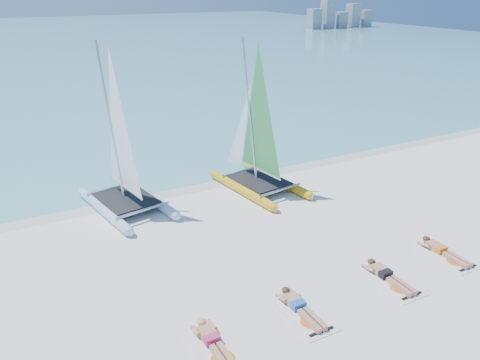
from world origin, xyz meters
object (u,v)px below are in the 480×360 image
object	(u,v)px
towel_a	(216,350)
sunbather_c	(387,275)
towel_b	(303,314)
catamaran_blue	(121,161)
catamaran_yellow	(253,141)
sunbather_b	(299,306)
sunbather_d	(442,250)
towel_d	(447,256)
sunbather_a	(213,340)
towel_c	(391,281)

from	to	relation	value
towel_a	sunbather_c	distance (m)	5.43
towel_b	sunbather_c	world-z (taller)	sunbather_c
catamaran_blue	sunbather_c	distance (m)	9.68
catamaran_yellow	towel_a	bearing A→B (deg)	-132.32
catamaran_blue	towel_b	world-z (taller)	catamaran_blue
towel_b	sunbather_c	xyz separation A→B (m)	(2.96, 0.19, 0.11)
sunbather_b	catamaran_blue	bearing A→B (deg)	106.07
catamaran_yellow	sunbather_d	world-z (taller)	catamaran_yellow
towel_b	towel_d	world-z (taller)	same
towel_b	sunbather_c	distance (m)	2.97
sunbather_a	towel_b	world-z (taller)	sunbather_a
catamaran_blue	towel_a	world-z (taller)	catamaran_blue
catamaran_blue	towel_a	xyz separation A→B (m)	(-0.17, -8.25, -1.81)
catamaran_blue	towel_c	xyz separation A→B (m)	(5.25, -8.15, -1.81)
sunbather_a	towel_d	distance (m)	7.88
sunbather_b	towel_c	bearing A→B (deg)	-3.72
catamaran_yellow	towel_c	bearing A→B (deg)	-97.46
sunbather_d	sunbather_c	bearing A→B (deg)	-175.56
towel_c	sunbather_a	bearing A→B (deg)	179.08
sunbather_a	sunbather_c	xyz separation A→B (m)	(5.42, 0.11, 0.00)
catamaran_yellow	towel_d	world-z (taller)	catamaran_yellow
towel_a	sunbather_b	size ratio (longest dim) A/B	1.07
towel_d	towel_a	bearing A→B (deg)	-177.85
catamaran_blue	sunbather_b	distance (m)	8.45
sunbather_d	sunbather_b	bearing A→B (deg)	-177.99
towel_a	towel_c	size ratio (longest dim) A/B	1.00
sunbather_c	towel_d	xyz separation A→B (m)	(2.46, -0.00, -0.11)
towel_c	towel_b	bearing A→B (deg)	179.99
catamaran_blue	towel_c	bearing A→B (deg)	-67.80
catamaran_yellow	towel_c	xyz separation A→B (m)	(0.08, -7.74, -1.89)
sunbather_a	sunbather_b	world-z (taller)	same
towel_d	sunbather_d	distance (m)	0.22
sunbather_b	sunbather_d	bearing A→B (deg)	2.01
towel_b	towel_c	distance (m)	2.96
towel_b	towel_d	bearing A→B (deg)	2.01
towel_a	towel_b	world-z (taller)	same
sunbather_c	towel_d	bearing A→B (deg)	-0.03
catamaran_yellow	towel_d	size ratio (longest dim) A/B	3.26
towel_b	sunbather_d	world-z (taller)	sunbather_d
sunbather_a	towel_c	size ratio (longest dim) A/B	0.93
catamaran_blue	sunbather_b	size ratio (longest dim) A/B	3.53
towel_a	towel_c	distance (m)	5.42
sunbather_a	towel_b	distance (m)	2.47
catamaran_yellow	catamaran_blue	bearing A→B (deg)	167.38
sunbather_c	catamaran_blue	bearing A→B (deg)	123.43
catamaran_blue	towel_b	bearing A→B (deg)	-84.90
towel_c	sunbather_c	world-z (taller)	sunbather_c
towel_d	catamaran_yellow	bearing A→B (deg)	108.60
catamaran_yellow	towel_c	size ratio (longest dim) A/B	3.26
towel_c	sunbather_c	distance (m)	0.22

